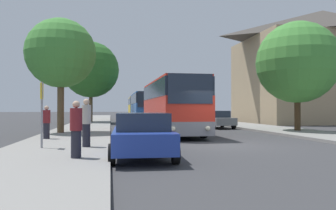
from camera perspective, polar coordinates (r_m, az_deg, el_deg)
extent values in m
plane|color=#38383A|center=(14.77, 9.93, -6.89)|extent=(300.00, 300.00, 0.00)
cube|color=gray|center=(14.03, -18.26, -6.89)|extent=(4.00, 120.00, 0.15)
cube|color=tan|center=(41.65, 25.39, 3.73)|extent=(17.77, 11.55, 9.46)
pyramid|color=#423D38|center=(42.63, 25.35, 12.42)|extent=(17.77, 11.55, 3.46)
cube|color=gray|center=(20.74, 0.57, -3.36)|extent=(2.50, 10.19, 0.70)
cube|color=red|center=(20.71, 0.57, -0.63)|extent=(2.50, 10.19, 1.27)
cube|color=#232D3D|center=(20.74, 0.57, 2.44)|extent=(2.52, 9.98, 0.95)
cube|color=red|center=(20.78, 0.57, 3.91)|extent=(2.45, 9.98, 0.12)
cube|color=#232D3D|center=(15.73, 3.92, 2.87)|extent=(2.21, 0.07, 1.45)
sphere|color=#F4EAC1|center=(15.53, 0.86, -4.14)|extent=(0.24, 0.24, 0.24)
sphere|color=#F4EAC1|center=(15.94, 6.95, -4.05)|extent=(0.24, 0.24, 0.24)
cylinder|color=black|center=(17.54, -1.58, -4.27)|extent=(0.30, 1.00, 1.00)
cylinder|color=black|center=(18.05, 6.17, -4.16)|extent=(0.30, 1.00, 1.00)
cylinder|color=black|center=(23.59, -3.70, -3.33)|extent=(0.30, 1.00, 1.00)
cylinder|color=black|center=(23.97, 2.15, -3.29)|extent=(0.30, 1.00, 1.00)
cube|color=silver|center=(35.37, -4.18, -2.23)|extent=(2.56, 11.05, 0.70)
cube|color=#285BA8|center=(35.36, -4.18, -0.71)|extent=(2.56, 11.05, 1.17)
cube|color=#232D3D|center=(35.37, -4.18, 1.00)|extent=(2.58, 10.83, 0.95)
cube|color=#285BA8|center=(35.39, -4.18, 1.87)|extent=(2.51, 10.83, 0.12)
cube|color=#232D3D|center=(29.86, -3.25, 1.02)|extent=(2.16, 0.09, 1.45)
sphere|color=#F4EAC1|center=(29.77, -4.86, -2.46)|extent=(0.24, 0.24, 0.24)
sphere|color=#F4EAC1|center=(29.94, -1.64, -2.45)|extent=(0.24, 0.24, 0.24)
cylinder|color=black|center=(32.00, -5.81, -2.62)|extent=(0.31, 1.00, 1.00)
cylinder|color=black|center=(32.23, -1.54, -2.61)|extent=(0.31, 1.00, 1.00)
cylinder|color=black|center=(38.59, -6.39, -2.28)|extent=(0.31, 1.00, 1.00)
cylinder|color=black|center=(38.78, -2.84, -2.27)|extent=(0.31, 1.00, 1.00)
cube|color=#2D2D2D|center=(48.35, -5.25, -1.80)|extent=(2.89, 10.39, 0.70)
cube|color=yellow|center=(48.34, -5.25, -0.67)|extent=(2.89, 10.39, 1.21)
cube|color=#232D3D|center=(48.35, -5.25, 0.61)|extent=(2.91, 10.19, 0.95)
cube|color=yellow|center=(48.37, -5.25, 1.24)|extent=(2.84, 10.18, 0.12)
cube|color=#232D3D|center=(43.17, -4.88, 0.56)|extent=(2.34, 0.13, 1.45)
sphere|color=#F4EAC1|center=(43.11, -6.08, -1.89)|extent=(0.24, 0.24, 0.24)
sphere|color=#F4EAC1|center=(43.22, -3.67, -1.89)|extent=(0.24, 0.24, 0.24)
cylinder|color=black|center=(45.21, -6.68, -2.03)|extent=(0.33, 1.01, 1.00)
cylinder|color=black|center=(45.36, -3.40, -2.03)|extent=(0.33, 1.01, 1.00)
cylinder|color=black|center=(51.40, -6.89, -1.86)|extent=(0.33, 1.01, 1.00)
cylinder|color=black|center=(51.53, -4.00, -1.86)|extent=(0.33, 1.01, 1.00)
cube|color=#233D9E|center=(10.79, -4.60, -5.91)|extent=(2.00, 4.29, 0.62)
cube|color=#232D3D|center=(10.58, -4.55, -2.86)|extent=(1.70, 2.26, 0.54)
cylinder|color=black|center=(12.11, -9.29, -6.79)|extent=(0.23, 0.63, 0.62)
cylinder|color=black|center=(12.20, -0.60, -6.76)|extent=(0.23, 0.63, 0.62)
cylinder|color=black|center=(9.52, -9.74, -8.49)|extent=(0.23, 0.63, 0.62)
cylinder|color=black|center=(9.63, 1.33, -8.41)|extent=(0.23, 0.63, 0.62)
cube|color=slate|center=(27.08, 8.68, -2.77)|extent=(1.85, 3.99, 0.58)
cube|color=#232D3D|center=(27.21, 8.56, -1.57)|extent=(1.57, 2.10, 0.55)
cylinder|color=black|center=(26.28, 11.36, -3.46)|extent=(0.22, 0.63, 0.62)
cylinder|color=black|center=(25.65, 7.86, -3.53)|extent=(0.22, 0.63, 0.62)
cylinder|color=black|center=(28.53, 9.41, -3.24)|extent=(0.22, 0.63, 0.62)
cylinder|color=black|center=(27.95, 6.15, -3.29)|extent=(0.22, 0.63, 0.62)
cube|color=silver|center=(39.60, 2.78, -2.01)|extent=(1.76, 4.63, 0.70)
cube|color=#232D3D|center=(39.77, 2.73, -1.09)|extent=(1.53, 2.42, 0.56)
cylinder|color=black|center=(38.41, 4.48, -2.57)|extent=(0.21, 0.62, 0.62)
cylinder|color=black|center=(38.04, 1.98, -2.59)|extent=(0.21, 0.62, 0.62)
cylinder|color=black|center=(41.19, 3.53, -2.44)|extent=(0.21, 0.62, 0.62)
cylinder|color=black|center=(40.84, 1.18, -2.45)|extent=(0.21, 0.62, 0.62)
cylinder|color=gray|center=(13.06, -21.13, -1.60)|extent=(0.08, 0.08, 2.46)
cube|color=yellow|center=(13.07, -21.11, 2.26)|extent=(0.03, 0.45, 0.60)
cylinder|color=#23232D|center=(10.15, -15.72, -6.60)|extent=(0.30, 0.30, 0.81)
cylinder|color=maroon|center=(10.10, -15.71, -2.43)|extent=(0.36, 0.36, 0.67)
sphere|color=tan|center=(10.09, -15.70, 0.10)|extent=(0.22, 0.22, 0.22)
cylinder|color=#23232D|center=(12.95, -14.03, -5.15)|extent=(0.30, 0.30, 0.87)
cylinder|color=#B2A899|center=(12.91, -14.02, -1.61)|extent=(0.36, 0.36, 0.73)
sphere|color=tan|center=(12.91, -14.02, 0.52)|extent=(0.24, 0.24, 0.24)
cylinder|color=#23232D|center=(16.98, -20.41, -4.24)|extent=(0.30, 0.30, 0.76)
cylinder|color=maroon|center=(16.95, -20.40, -1.89)|extent=(0.36, 0.36, 0.63)
sphere|color=tan|center=(16.94, -20.39, -0.47)|extent=(0.21, 0.21, 0.21)
cylinder|color=brown|center=(37.15, -13.30, -0.20)|extent=(0.40, 0.40, 3.46)
sphere|color=#286023|center=(37.40, -13.28, 6.01)|extent=(6.17, 6.17, 6.17)
cylinder|color=brown|center=(21.04, -18.19, -0.13)|extent=(0.40, 0.40, 3.27)
sphere|color=#428938|center=(21.31, -18.16, 8.57)|extent=(4.24, 4.24, 4.24)
cylinder|color=#47331E|center=(23.55, 21.62, -1.08)|extent=(0.40, 0.40, 2.52)
sphere|color=#428938|center=(23.76, 21.58, 6.92)|extent=(5.45, 5.45, 5.45)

